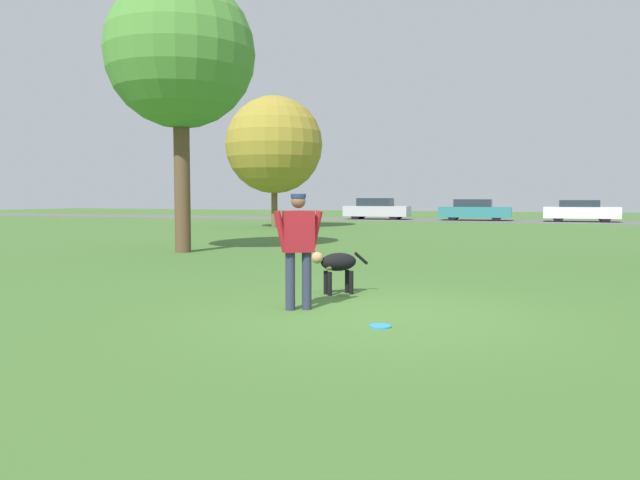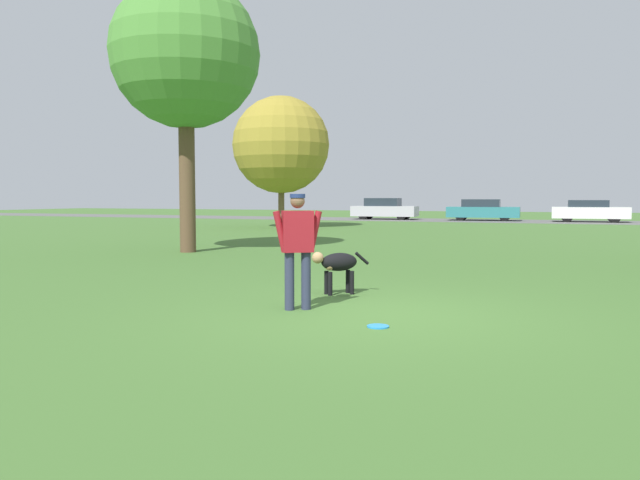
{
  "view_description": "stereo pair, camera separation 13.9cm",
  "coord_description": "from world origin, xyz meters",
  "px_view_note": "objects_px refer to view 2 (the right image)",
  "views": [
    {
      "loc": [
        2.24,
        -7.73,
        1.52
      ],
      "look_at": [
        -0.98,
        0.7,
        0.9
      ],
      "focal_mm": 35.0,
      "sensor_mm": 36.0,
      "label": 1
    },
    {
      "loc": [
        2.37,
        -7.68,
        1.52
      ],
      "look_at": [
        -0.98,
        0.7,
        0.9
      ],
      "focal_mm": 35.0,
      "sensor_mm": 36.0,
      "label": 2
    }
  ],
  "objects_px": {
    "tree_far_left": "(281,145)",
    "parked_car_white": "(590,211)",
    "dog": "(337,264)",
    "frisbee": "(378,326)",
    "person": "(298,242)",
    "tree_near_left": "(185,55)",
    "parked_car_silver": "(384,209)",
    "parked_car_teal": "(483,210)"
  },
  "relations": [
    {
      "from": "person",
      "to": "parked_car_silver",
      "type": "height_order",
      "value": "person"
    },
    {
      "from": "frisbee",
      "to": "tree_far_left",
      "type": "relative_size",
      "value": 0.04
    },
    {
      "from": "person",
      "to": "dog",
      "type": "distance_m",
      "value": 1.51
    },
    {
      "from": "person",
      "to": "parked_car_white",
      "type": "height_order",
      "value": "person"
    },
    {
      "from": "frisbee",
      "to": "parked_car_silver",
      "type": "relative_size",
      "value": 0.06
    },
    {
      "from": "frisbee",
      "to": "tree_near_left",
      "type": "bearing_deg",
      "value": 135.28
    },
    {
      "from": "tree_far_left",
      "to": "parked_car_silver",
      "type": "height_order",
      "value": "tree_far_left"
    },
    {
      "from": "person",
      "to": "parked_car_teal",
      "type": "relative_size",
      "value": 0.34
    },
    {
      "from": "tree_near_left",
      "to": "dog",
      "type": "bearing_deg",
      "value": -40.67
    },
    {
      "from": "frisbee",
      "to": "parked_car_white",
      "type": "bearing_deg",
      "value": 84.69
    },
    {
      "from": "tree_far_left",
      "to": "parked_car_white",
      "type": "bearing_deg",
      "value": 41.29
    },
    {
      "from": "tree_near_left",
      "to": "parked_car_white",
      "type": "relative_size",
      "value": 1.69
    },
    {
      "from": "parked_car_silver",
      "to": "parked_car_white",
      "type": "distance_m",
      "value": 12.89
    },
    {
      "from": "parked_car_silver",
      "to": "parked_car_teal",
      "type": "distance_m",
      "value": 6.53
    },
    {
      "from": "dog",
      "to": "parked_car_white",
      "type": "relative_size",
      "value": 0.18
    },
    {
      "from": "person",
      "to": "parked_car_silver",
      "type": "distance_m",
      "value": 34.52
    },
    {
      "from": "tree_far_left",
      "to": "dog",
      "type": "bearing_deg",
      "value": -62.34
    },
    {
      "from": "person",
      "to": "parked_car_teal",
      "type": "bearing_deg",
      "value": 59.47
    },
    {
      "from": "parked_car_silver",
      "to": "tree_far_left",
      "type": "bearing_deg",
      "value": -100.27
    },
    {
      "from": "person",
      "to": "dog",
      "type": "bearing_deg",
      "value": 55.17
    },
    {
      "from": "dog",
      "to": "frisbee",
      "type": "relative_size",
      "value": 3.02
    },
    {
      "from": "dog",
      "to": "parked_car_silver",
      "type": "relative_size",
      "value": 0.18
    },
    {
      "from": "dog",
      "to": "tree_far_left",
      "type": "relative_size",
      "value": 0.12
    },
    {
      "from": "frisbee",
      "to": "parked_car_white",
      "type": "relative_size",
      "value": 0.06
    },
    {
      "from": "frisbee",
      "to": "parked_car_white",
      "type": "distance_m",
      "value": 34.48
    },
    {
      "from": "parked_car_teal",
      "to": "parked_car_silver",
      "type": "bearing_deg",
      "value": 179.73
    },
    {
      "from": "parked_car_silver",
      "to": "parked_car_teal",
      "type": "bearing_deg",
      "value": 0.04
    },
    {
      "from": "person",
      "to": "tree_far_left",
      "type": "distance_m",
      "value": 23.33
    },
    {
      "from": "tree_far_left",
      "to": "parked_car_silver",
      "type": "relative_size",
      "value": 1.47
    },
    {
      "from": "frisbee",
      "to": "person",
      "type": "bearing_deg",
      "value": 152.49
    },
    {
      "from": "person",
      "to": "parked_car_white",
      "type": "relative_size",
      "value": 0.36
    },
    {
      "from": "person",
      "to": "frisbee",
      "type": "relative_size",
      "value": 6.05
    },
    {
      "from": "person",
      "to": "parked_car_white",
      "type": "xyz_separation_m",
      "value": [
        4.52,
        33.63,
        -0.24
      ]
    },
    {
      "from": "parked_car_silver",
      "to": "parked_car_white",
      "type": "bearing_deg",
      "value": -1.8
    },
    {
      "from": "person",
      "to": "tree_far_left",
      "type": "bearing_deg",
      "value": 82.27
    },
    {
      "from": "person",
      "to": "parked_car_teal",
      "type": "distance_m",
      "value": 33.82
    },
    {
      "from": "frisbee",
      "to": "tree_far_left",
      "type": "bearing_deg",
      "value": 118.04
    },
    {
      "from": "person",
      "to": "tree_near_left",
      "type": "bearing_deg",
      "value": 98.93
    },
    {
      "from": "tree_far_left",
      "to": "frisbee",
      "type": "bearing_deg",
      "value": -61.96
    },
    {
      "from": "tree_near_left",
      "to": "parked_car_silver",
      "type": "xyz_separation_m",
      "value": [
        -1.94,
        26.5,
        -4.68
      ]
    },
    {
      "from": "tree_near_left",
      "to": "parked_car_silver",
      "type": "distance_m",
      "value": 26.98
    },
    {
      "from": "dog",
      "to": "person",
      "type": "bearing_deg",
      "value": 45.69
    }
  ]
}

